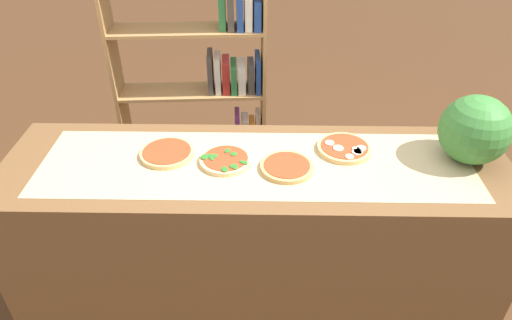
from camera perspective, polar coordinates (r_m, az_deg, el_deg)
The scene contains 9 objects.
ground_plane at distance 2.60m, azimuth -0.00°, elevation -16.62°, with size 12.00×12.00×0.00m, color #4C2D19.
counter at distance 2.27m, azimuth -0.00°, elevation -9.65°, with size 2.20×0.65×0.89m, color brown.
parchment_paper at distance 1.98m, azimuth -0.00°, elevation -0.45°, with size 1.84×0.50×0.00m, color tan.
pizza_plain_0 at distance 2.06m, azimuth -10.88°, elevation 0.86°, with size 0.23×0.23×0.02m.
pizza_spinach_1 at distance 1.99m, azimuth -3.77°, elevation 0.01°, with size 0.23×0.22×0.03m.
pizza_plain_2 at distance 1.95m, azimuth 3.82°, elevation -0.84°, with size 0.22×0.22×0.02m.
pizza_mozzarella_3 at distance 2.10m, azimuth 10.83°, elevation 1.44°, with size 0.24×0.24×0.03m.
watermelon at distance 2.14m, azimuth 25.32°, elevation 3.37°, with size 0.29×0.29×0.29m, color #387A33.
bookshelf at distance 2.85m, azimuth -5.31°, elevation 8.67°, with size 0.90×0.29×1.54m.
Camera 1 is at (0.03, -1.61, 2.04)m, focal length 32.54 mm.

